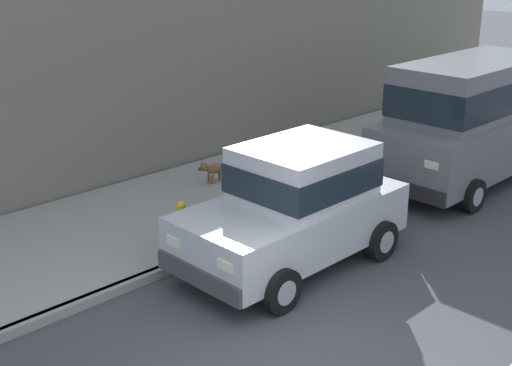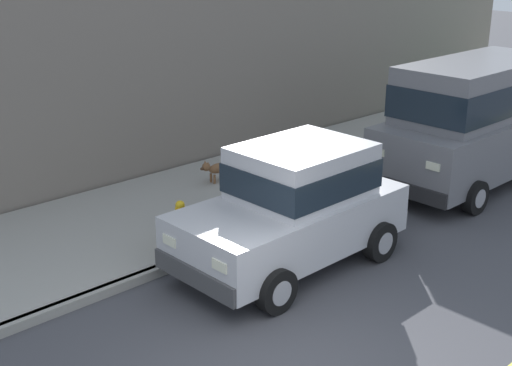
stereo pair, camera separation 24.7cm
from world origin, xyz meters
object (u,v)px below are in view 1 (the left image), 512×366
object	(u,v)px
fire_hydrant	(182,224)
car_silver_hatchback	(296,204)
car_grey_van	(472,115)
dog_brown	(213,169)

from	to	relation	value
fire_hydrant	car_silver_hatchback	bearing A→B (deg)	32.95
car_grey_van	fire_hydrant	xyz separation A→B (m)	(-1.43, -6.36, -0.92)
car_grey_van	dog_brown	bearing A→B (deg)	-128.72
dog_brown	fire_hydrant	size ratio (longest dim) A/B	1.04
car_silver_hatchback	car_grey_van	bearing A→B (deg)	91.19
car_grey_van	fire_hydrant	bearing A→B (deg)	-102.69
car_silver_hatchback	car_grey_van	size ratio (longest dim) A/B	0.78
car_grey_van	dog_brown	size ratio (longest dim) A/B	6.50
car_silver_hatchback	fire_hydrant	size ratio (longest dim) A/B	5.27
car_grey_van	fire_hydrant	world-z (taller)	car_grey_van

